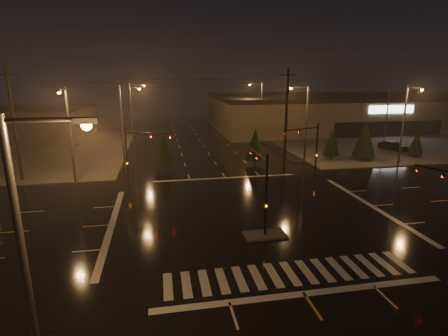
{
  "coord_description": "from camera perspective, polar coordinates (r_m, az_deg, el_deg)",
  "views": [
    {
      "loc": [
        -7.07,
        -25.96,
        11.02
      ],
      "look_at": [
        -1.46,
        4.09,
        3.0
      ],
      "focal_mm": 28.0,
      "sensor_mm": 36.0,
      "label": 1
    }
  ],
  "objects": [
    {
      "name": "stop_bar_near",
      "position": [
        19.87,
        12.95,
        -19.37
      ],
      "size": [
        16.0,
        0.5,
        0.01
      ],
      "primitive_type": "cube",
      "color": "beige",
      "rests_on": "ground"
    },
    {
      "name": "streetlight_3",
      "position": [
        46.05,
        12.97,
        7.83
      ],
      "size": [
        2.77,
        0.32,
        10.0
      ],
      "color": "#38383A",
      "rests_on": "ground"
    },
    {
      "name": "signal_mast_ne",
      "position": [
        40.37,
        13.88,
        3.95
      ],
      "size": [
        4.84,
        1.86,
        6.0
      ],
      "color": "black",
      "rests_on": "ground"
    },
    {
      "name": "signal_mast_nw",
      "position": [
        36.89,
        -14.16,
        2.95
      ],
      "size": [
        4.84,
        1.86,
        6.0
      ],
      "color": "black",
      "rests_on": "ground"
    },
    {
      "name": "signal_mast_median",
      "position": [
        25.03,
        6.31,
        -2.27
      ],
      "size": [
        0.25,
        4.59,
        6.0
      ],
      "color": "black",
      "rests_on": "ground"
    },
    {
      "name": "streetlight_6",
      "position": [
        47.45,
        27.5,
        6.74
      ],
      "size": [
        0.32,
        2.77,
        10.0
      ],
      "color": "#38383A",
      "rests_on": "ground"
    },
    {
      "name": "conifer_2",
      "position": [
        55.17,
        28.93,
        3.7
      ],
      "size": [
        1.97,
        1.97,
        3.78
      ],
      "color": "black",
      "rests_on": "ground"
    },
    {
      "name": "car_parked",
      "position": [
        59.39,
        25.9,
        3.28
      ],
      "size": [
        3.32,
        4.88,
        1.54
      ],
      "primitive_type": "imported",
      "rotation": [
        0.0,
        0.0,
        0.36
      ],
      "color": "black",
      "rests_on": "ground"
    },
    {
      "name": "parking_lot",
      "position": [
        69.29,
        27.06,
        3.97
      ],
      "size": [
        50.0,
        24.0,
        0.08
      ],
      "primitive_type": "cube",
      "color": "black",
      "rests_on": "ground"
    },
    {
      "name": "crosswalk",
      "position": [
        21.42,
        10.77,
        -16.53
      ],
      "size": [
        15.0,
        2.6,
        0.01
      ],
      "primitive_type": "cube",
      "color": "beige",
      "rests_on": "ground"
    },
    {
      "name": "utility_pole_1",
      "position": [
        42.98,
        10.12,
        7.94
      ],
      "size": [
        2.2,
        0.32,
        12.0
      ],
      "color": "black",
      "rests_on": "ground"
    },
    {
      "name": "retail_building",
      "position": [
        83.65,
        19.92,
        8.91
      ],
      "size": [
        60.2,
        28.3,
        7.2
      ],
      "color": "#6D604E",
      "rests_on": "ground"
    },
    {
      "name": "stop_bar_far",
      "position": [
        39.21,
        0.24,
        -1.62
      ],
      "size": [
        16.0,
        0.5,
        0.01
      ],
      "primitive_type": "cube",
      "color": "beige",
      "rests_on": "ground"
    },
    {
      "name": "streetlight_2",
      "position": [
        60.32,
        -14.64,
        9.27
      ],
      "size": [
        2.77,
        0.32,
        10.0
      ],
      "color": "#38383A",
      "rests_on": "ground"
    },
    {
      "name": "streetlight_4",
      "position": [
        64.8,
        5.91,
        10.0
      ],
      "size": [
        2.77,
        0.32,
        10.0
      ],
      "color": "#38383A",
      "rests_on": "ground"
    },
    {
      "name": "median_island",
      "position": [
        25.53,
        6.68,
        -10.79
      ],
      "size": [
        3.0,
        1.6,
        0.15
      ],
      "primitive_type": "cube",
      "color": "#494641",
      "rests_on": "ground"
    },
    {
      "name": "streetlight_0",
      "position": [
        12.81,
        -28.82,
        -11.26
      ],
      "size": [
        2.77,
        0.32,
        10.0
      ],
      "color": "#38383A",
      "rests_on": "ground"
    },
    {
      "name": "sidewalk_ne",
      "position": [
        68.01,
        22.7,
        4.29
      ],
      "size": [
        36.0,
        36.0,
        0.12
      ],
      "primitive_type": "cube",
      "color": "#494641",
      "rests_on": "ground"
    },
    {
      "name": "utility_pole_0",
      "position": [
        42.94,
        -31.03,
        6.07
      ],
      "size": [
        2.2,
        0.32,
        12.0
      ],
      "color": "black",
      "rests_on": "ground"
    },
    {
      "name": "conifer_0",
      "position": [
        49.29,
        17.19,
        4.1
      ],
      "size": [
        2.32,
        2.32,
        4.32
      ],
      "color": "black",
      "rests_on": "ground"
    },
    {
      "name": "sidewalk_nw",
      "position": [
        61.46,
        -32.29,
        2.13
      ],
      "size": [
        36.0,
        36.0,
        0.12
      ],
      "primitive_type": "cube",
      "color": "#494641",
      "rests_on": "ground"
    },
    {
      "name": "conifer_3",
      "position": [
        42.48,
        -9.87,
        3.03
      ],
      "size": [
        2.41,
        2.41,
        4.47
      ],
      "color": "black",
      "rests_on": "ground"
    },
    {
      "name": "streetlight_5",
      "position": [
        38.56,
        -23.99,
        5.66
      ],
      "size": [
        0.32,
        2.77,
        10.0
      ],
      "color": "#38383A",
      "rests_on": "ground"
    },
    {
      "name": "streetlight_1",
      "position": [
        44.46,
        -15.95,
        7.4
      ],
      "size": [
        2.77,
        0.32,
        10.0
      ],
      "color": "#38383A",
      "rests_on": "ground"
    },
    {
      "name": "conifer_4",
      "position": [
        44.74,
        5.12,
        3.94
      ],
      "size": [
        2.58,
        2.58,
        4.73
      ],
      "color": "black",
      "rests_on": "ground"
    },
    {
      "name": "ground",
      "position": [
        29.07,
        4.35,
        -7.62
      ],
      "size": [
        140.0,
        140.0,
        0.0
      ],
      "primitive_type": "plane",
      "color": "black",
      "rests_on": "ground"
    },
    {
      "name": "conifer_1",
      "position": [
        50.29,
        22.01,
        4.54
      ],
      "size": [
        3.05,
        3.05,
        5.46
      ],
      "color": "black",
      "rests_on": "ground"
    }
  ]
}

